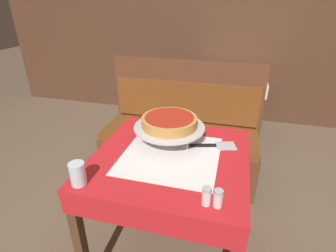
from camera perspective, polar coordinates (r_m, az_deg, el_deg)
The scene contains 12 objects.
ground_plane at distance 1.92m, azimuth 0.46°, elevation -24.85°, with size 14.00×14.00×0.00m, color brown.
dining_table_front at distance 1.48m, azimuth 0.55°, elevation -9.24°, with size 0.83×0.83×0.73m.
dining_table_rear at distance 3.07m, azimuth 13.61°, elevation 9.12°, with size 0.73×0.73×0.73m.
booth_bench at distance 2.39m, azimuth 2.71°, elevation -3.85°, with size 1.35×0.53×1.01m.
back_wall_panel at distance 3.47m, azimuth 10.79°, elevation 20.92°, with size 6.00×0.04×2.40m, color #4C2D1E.
pizza_pan_stand at distance 1.52m, azimuth 0.30°, elevation -0.38°, with size 0.41×0.41×0.10m.
deep_dish_pizza at distance 1.50m, azimuth 0.30°, elevation 0.99°, with size 0.32×0.32×0.06m.
pizza_server at distance 1.53m, azimuth 10.16°, elevation -4.23°, with size 0.27×0.13×0.01m.
water_glass_near at distance 1.27m, azimuth -19.05°, elevation -9.82°, with size 0.07×0.07×0.11m.
salt_shaker at distance 1.12m, azimuth 8.37°, elevation -14.87°, with size 0.04×0.04×0.08m.
pepper_shaker at distance 1.12m, azimuth 10.85°, elevation -15.23°, with size 0.04×0.04×0.08m.
condiment_caddy at distance 2.93m, azimuth 12.46°, elevation 11.19°, with size 0.14×0.14×0.17m.
Camera 1 is at (0.30, -1.17, 1.50)m, focal length 28.00 mm.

